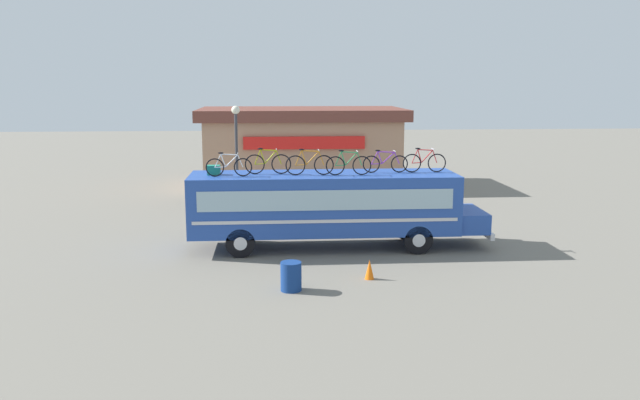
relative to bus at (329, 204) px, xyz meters
The scene contains 13 objects.
ground_plane 1.69m from the bus, behind, with size 120.00×120.00×0.00m, color slate.
bus is the anchor object (origin of this frame).
luggage_bag_1 4.44m from the bus, behind, with size 0.46×0.35×0.35m, color #1E7F66.
rooftop_bicycle_1 3.98m from the bus, behind, with size 1.67×0.44×0.88m.
rooftop_bicycle_2 2.73m from the bus, behind, with size 1.71×0.44×0.97m.
rooftop_bicycle_3 1.73m from the bus, 158.22° to the right, with size 1.77×0.44×0.97m.
rooftop_bicycle_4 1.72m from the bus, 30.84° to the right, with size 1.68×0.44×0.93m.
rooftop_bicycle_5 2.62m from the bus, ahead, with size 1.71×0.44×0.87m.
rooftop_bicycle_6 3.93m from the bus, ahead, with size 1.65×0.44×0.93m.
roadside_building 15.32m from the bus, 91.16° to the left, with size 12.10×6.84×4.61m.
trash_bin 5.45m from the bus, 107.27° to the right, with size 0.63×0.63×0.88m, color navy.
traffic_cone 4.42m from the bus, 77.01° to the right, with size 0.30×0.30×0.63m, color orange.
street_lamp 8.00m from the bus, 118.73° to the left, with size 0.39×0.39×5.08m.
Camera 1 is at (-1.90, -23.88, 6.20)m, focal length 36.62 mm.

